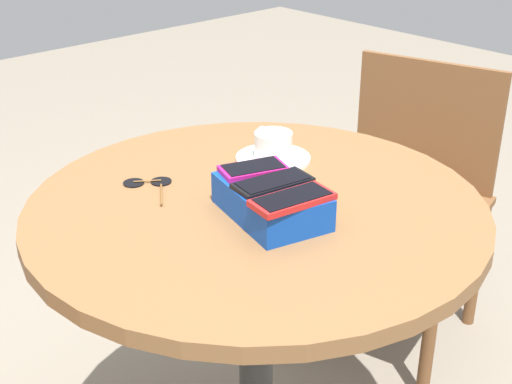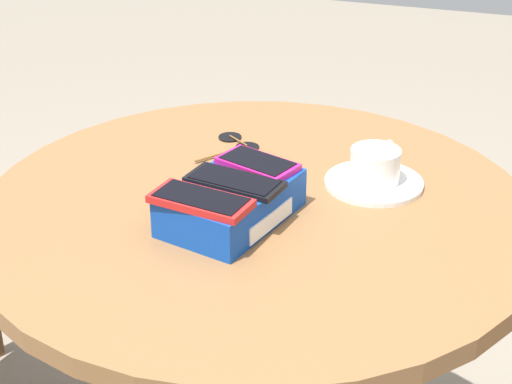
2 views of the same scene
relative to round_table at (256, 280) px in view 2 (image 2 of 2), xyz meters
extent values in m
cylinder|color=brown|center=(0.00, 0.00, 0.12)|extent=(0.85, 0.85, 0.03)
cube|color=#0F42AD|center=(-0.06, 0.02, 0.17)|extent=(0.23, 0.18, 0.06)
cube|color=white|center=(-0.08, -0.05, 0.16)|extent=(0.11, 0.03, 0.03)
cube|color=red|center=(-0.13, 0.04, 0.20)|extent=(0.09, 0.15, 0.01)
cube|color=black|center=(-0.13, 0.04, 0.21)|extent=(0.08, 0.13, 0.00)
cube|color=black|center=(-0.06, 0.01, 0.20)|extent=(0.09, 0.15, 0.01)
cube|color=black|center=(-0.06, 0.01, 0.21)|extent=(0.08, 0.13, 0.00)
cube|color=#D11975|center=(0.01, 0.00, 0.20)|extent=(0.10, 0.13, 0.01)
cube|color=black|center=(0.01, 0.00, 0.21)|extent=(0.09, 0.12, 0.00)
cylinder|color=white|center=(0.12, -0.16, 0.14)|extent=(0.16, 0.16, 0.01)
cylinder|color=white|center=(0.12, -0.16, 0.17)|extent=(0.08, 0.08, 0.05)
cylinder|color=brown|center=(0.12, -0.16, 0.20)|extent=(0.07, 0.07, 0.00)
torus|color=white|center=(0.16, -0.17, 0.17)|extent=(0.05, 0.02, 0.05)
cylinder|color=black|center=(0.22, 0.12, 0.14)|extent=(0.04, 0.04, 0.00)
cylinder|color=black|center=(0.19, 0.08, 0.14)|extent=(0.04, 0.04, 0.00)
cylinder|color=brown|center=(0.20, 0.10, 0.14)|extent=(0.03, 0.05, 0.00)
cylinder|color=brown|center=(0.14, 0.12, 0.14)|extent=(0.07, 0.05, 0.00)
cylinder|color=brown|center=(0.29, 0.47, -0.40)|extent=(0.04, 0.04, 0.44)
camera|label=1|loc=(-0.87, 0.80, 0.73)|focal=50.00mm
camera|label=2|loc=(-1.09, -0.36, 0.76)|focal=60.00mm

